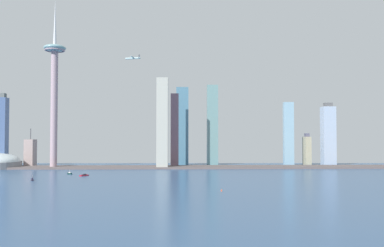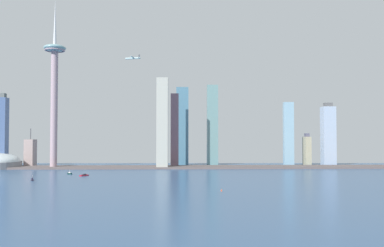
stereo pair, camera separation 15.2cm
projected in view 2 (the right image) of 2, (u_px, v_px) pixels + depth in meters
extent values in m
plane|color=#33547E|center=(174.00, 200.00, 407.22)|extent=(6000.00, 6000.00, 0.00)
cube|color=#615654|center=(177.00, 167.00, 835.47)|extent=(965.83, 62.09, 3.99)
cylinder|color=#A98E99|center=(54.00, 108.00, 825.85)|extent=(13.59, 13.59, 240.92)
ellipsoid|color=#7CA6AC|center=(55.00, 48.00, 829.92)|extent=(43.46, 43.46, 13.58)
torus|color=#A98E99|center=(55.00, 50.00, 829.76)|extent=(39.66, 39.66, 2.72)
cone|color=silver|center=(55.00, 22.00, 831.70)|extent=(6.80, 6.80, 91.38)
cube|color=gray|center=(212.00, 125.00, 923.31)|extent=(24.15, 19.59, 178.49)
cube|color=#475E8D|center=(2.00, 132.00, 874.09)|extent=(20.67, 21.07, 145.91)
cube|color=#59605F|center=(3.00, 95.00, 876.71)|extent=(12.40, 12.64, 9.30)
cube|color=#A3B6D0|center=(328.00, 136.00, 906.99)|extent=(27.15, 25.31, 129.09)
cube|color=#585859|center=(328.00, 105.00, 909.32)|extent=(16.29, 15.19, 8.50)
cube|color=#B3B3A6|center=(162.00, 123.00, 823.20)|extent=(22.41, 26.29, 179.77)
cube|color=teal|center=(182.00, 126.00, 927.94)|extent=(27.05, 17.97, 174.21)
cube|color=#86AFC6|center=(288.00, 134.00, 901.71)|extent=(21.50, 12.71, 138.57)
cube|color=#A58F8C|center=(30.00, 153.00, 864.91)|extent=(18.41, 26.90, 57.68)
cylinder|color=#4C4C51|center=(31.00, 134.00, 866.27)|extent=(1.60, 1.60, 22.73)
cube|color=tan|center=(307.00, 151.00, 921.40)|extent=(12.82, 25.30, 63.26)
cube|color=#525165|center=(307.00, 135.00, 922.60)|extent=(7.69, 15.18, 7.67)
cube|color=slate|center=(175.00, 130.00, 870.42)|extent=(16.42, 24.05, 153.42)
cube|color=#0C2A28|center=(70.00, 174.00, 694.91)|extent=(8.09, 4.80, 2.21)
cube|color=silver|center=(70.00, 172.00, 694.98)|extent=(3.76, 2.67, 1.72)
cylinder|color=silver|center=(70.00, 171.00, 695.08)|extent=(0.24, 0.24, 4.13)
cube|color=#23202F|center=(32.00, 180.00, 594.77)|extent=(6.29, 7.99, 1.28)
cube|color=#313048|center=(32.00, 179.00, 594.84)|extent=(3.44, 3.90, 2.73)
cylinder|color=silver|center=(32.00, 176.00, 594.96)|extent=(0.24, 0.24, 4.26)
cube|color=#AD1D2D|center=(84.00, 175.00, 666.65)|extent=(13.59, 15.18, 1.62)
cube|color=#353844|center=(84.00, 174.00, 666.71)|extent=(7.12, 7.57, 1.54)
cone|color=#E54C19|center=(221.00, 190.00, 476.76)|extent=(1.90, 1.90, 2.50)
cylinder|color=#A6C8C9|center=(133.00, 58.00, 785.89)|extent=(28.32, 9.99, 3.28)
sphere|color=#A6C8C9|center=(126.00, 59.00, 788.86)|extent=(3.28, 3.28, 3.28)
cube|color=#A6C8C9|center=(133.00, 57.00, 785.94)|extent=(9.50, 25.86, 0.50)
cube|color=#A6C8C9|center=(139.00, 58.00, 783.41)|extent=(4.48, 9.34, 0.40)
cube|color=#2D333D|center=(139.00, 56.00, 783.54)|extent=(2.44, 1.06, 5.00)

